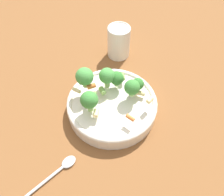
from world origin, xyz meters
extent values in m
plane|color=brown|center=(0.00, 0.00, 0.00)|extent=(3.00, 3.00, 0.00)
cylinder|color=silver|center=(0.00, 0.00, 0.02)|extent=(0.24, 0.24, 0.04)
torus|color=silver|center=(0.00, 0.00, 0.04)|extent=(0.24, 0.24, 0.01)
cylinder|color=#8CB766|center=(0.04, -0.03, 0.06)|extent=(0.02, 0.02, 0.02)
sphere|color=#479342|center=(0.04, -0.03, 0.09)|extent=(0.04, 0.04, 0.04)
cylinder|color=#8CB766|center=(0.07, 0.02, 0.08)|extent=(0.02, 0.02, 0.02)
sphere|color=#479342|center=(0.07, 0.02, 0.10)|extent=(0.05, 0.05, 0.05)
cylinder|color=#8CB766|center=(0.04, -0.03, 0.07)|extent=(0.01, 0.01, 0.01)
sphere|color=#33722D|center=(0.04, -0.03, 0.09)|extent=(0.04, 0.04, 0.04)
cylinder|color=#8CB766|center=(-0.03, -0.07, 0.05)|extent=(0.01, 0.01, 0.01)
sphere|color=#33722D|center=(-0.03, -0.07, 0.07)|extent=(0.03, 0.03, 0.03)
cylinder|color=#8CB766|center=(0.02, -0.05, 0.05)|extent=(0.01, 0.01, 0.01)
sphere|color=#33722D|center=(0.02, -0.05, 0.07)|extent=(0.04, 0.04, 0.04)
cylinder|color=#8CB766|center=(-0.03, -0.04, 0.06)|extent=(0.01, 0.01, 0.01)
sphere|color=#3D8438|center=(-0.03, -0.04, 0.08)|extent=(0.04, 0.04, 0.04)
cylinder|color=#8CB766|center=(0.02, 0.06, 0.06)|extent=(0.02, 0.02, 0.02)
sphere|color=#3D8438|center=(0.02, 0.06, 0.09)|extent=(0.04, 0.04, 0.04)
cylinder|color=#729E4C|center=(0.03, 0.00, 0.06)|extent=(0.02, 0.02, 0.01)
cylinder|color=orange|center=(-0.08, 0.03, 0.07)|extent=(0.02, 0.01, 0.01)
cylinder|color=beige|center=(-0.05, -0.06, 0.05)|extent=(0.03, 0.02, 0.01)
cylinder|color=orange|center=(0.05, 0.04, 0.06)|extent=(0.01, 0.02, 0.01)
cylinder|color=beige|center=(0.03, -0.05, 0.07)|extent=(0.02, 0.02, 0.01)
cylinder|color=#729E4C|center=(0.02, -0.08, 0.06)|extent=(0.02, 0.03, 0.01)
cylinder|color=orange|center=(0.06, 0.02, 0.07)|extent=(0.02, 0.03, 0.01)
cylinder|color=#729E4C|center=(0.04, 0.03, 0.07)|extent=(0.02, 0.03, 0.01)
cylinder|color=#729E4C|center=(0.04, 0.05, 0.07)|extent=(0.02, 0.02, 0.01)
cylinder|color=beige|center=(-0.09, -0.04, 0.07)|extent=(0.01, 0.02, 0.01)
cylinder|color=beige|center=(0.00, 0.06, 0.06)|extent=(0.02, 0.02, 0.01)
cylinder|color=beige|center=(0.08, 0.05, 0.07)|extent=(0.02, 0.01, 0.01)
cylinder|color=silver|center=(0.13, -0.19, 0.05)|extent=(0.07, 0.07, 0.10)
torus|color=silver|center=(0.13, -0.19, 0.10)|extent=(0.07, 0.07, 0.01)
cylinder|color=silver|center=(0.00, 0.28, 0.00)|extent=(0.03, 0.15, 0.01)
ellipsoid|color=silver|center=(-0.01, 0.18, 0.01)|extent=(0.03, 0.04, 0.01)
camera|label=1|loc=(-0.21, 0.27, 0.51)|focal=35.00mm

